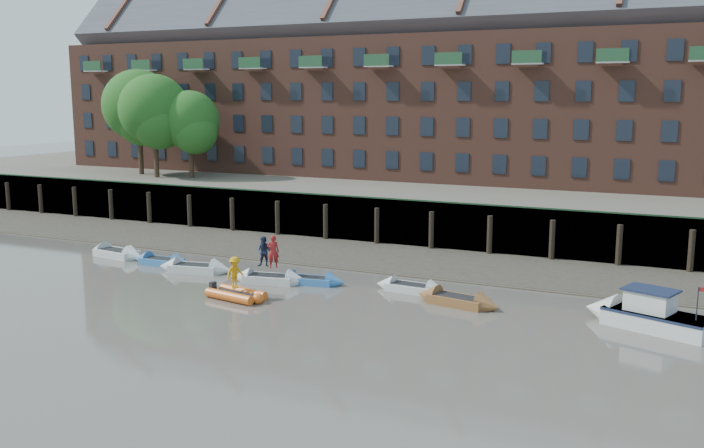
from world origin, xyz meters
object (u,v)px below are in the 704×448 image
Objects in this scene: rowboat_2 at (195,268)px; person_rower_b at (264,252)px; person_rib_crew at (235,273)px; person_rower_a at (273,251)px; rowboat_6 at (458,300)px; rowboat_3 at (269,279)px; rowboat_0 at (117,253)px; motor_launch at (637,313)px; rib_tender at (238,295)px; rowboat_1 at (162,261)px; rowboat_5 at (411,288)px; rowboat_4 at (310,280)px.

rowboat_2 is 5.16m from person_rower_b.
person_rower_a is at bearing 14.21° from person_rib_crew.
rowboat_2 is 16.14m from rowboat_6.
person_rower_b is (-0.38, 0.13, 1.49)m from rowboat_3.
rowboat_2 is at bearing -169.80° from rowboat_6.
rowboat_2 is at bearing -2.59° from rowboat_0.
motor_launch is at bearing 12.03° from rowboat_6.
rowboat_6 is at bearing 29.46° from rib_tender.
rib_tender is 1.14m from person_rib_crew.
person_rower_b is (7.97, -0.91, 1.51)m from rowboat_1.
motor_launch is (11.34, -1.24, 0.38)m from rowboat_5.
person_rib_crew is at bearing -14.72° from rowboat_0.
person_rib_crew is at bearing -29.22° from rowboat_1.
rowboat_0 is 2.82× the size of person_rower_b.
rowboat_2 is at bearing 165.71° from rowboat_3.
person_rower_a is at bearing 20.02° from motor_launch.
rowboat_2 reaches higher than rowboat_3.
rowboat_0 is 1.02× the size of rowboat_6.
rowboat_6 is (10.82, 0.14, 0.01)m from rowboat_3.
rowboat_6 reaches higher than rowboat_1.
rowboat_3 is (8.35, -1.04, 0.02)m from rowboat_1.
motor_launch is 3.57× the size of person_rib_crew.
rowboat_5 reaches higher than rowboat_4.
rowboat_0 is 23.32m from rowboat_6.
person_rower_a is at bearing 9.56° from rowboat_3.
rowboat_6 is 8.37m from motor_launch.
rowboat_1 reaches higher than rowboat_4.
rowboat_3 is at bearing 104.87° from rib_tender.
rowboat_2 is 1.01× the size of rowboat_6.
rowboat_4 is 0.98× the size of rowboat_5.
rowboat_4 is 4.89m from person_rib_crew.
rowboat_0 is 1.15× the size of rowboat_5.
rowboat_4 is (14.64, -0.84, -0.04)m from rowboat_0.
rowboat_1 is 1.21× the size of rib_tender.
rowboat_4 is at bearing -7.50° from rowboat_2.
rowboat_0 reaches higher than rowboat_1.
rowboat_1 is at bearing 17.82° from motor_launch.
person_rower_a is (-1.97, -0.67, 1.58)m from rowboat_4.
rowboat_5 is at bearing -40.64° from person_rib_crew.
rowboat_0 is at bearing 160.97° from person_rower_b.
rowboat_1 is at bearing -37.92° from person_rower_a.
rowboat_5 is (20.29, -0.05, -0.03)m from rowboat_0.
rowboat_6 is 0.79× the size of motor_launch.
rowboat_4 is 2.46× the size of person_rib_crew.
rowboat_5 reaches higher than rib_tender.
rowboat_4 is (7.51, 0.42, -0.03)m from rowboat_2.
rowboat_1 is 8.42m from rowboat_3.
rowboat_3 is 3.69m from person_rib_crew.
motor_launch is 3.47× the size of person_rower_b.
rowboat_5 is at bearing 7.28° from rowboat_0.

